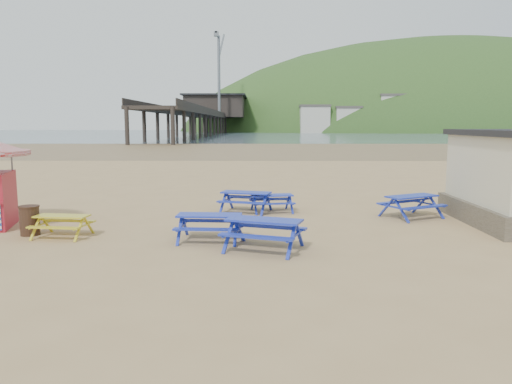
{
  "coord_description": "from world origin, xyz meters",
  "views": [
    {
      "loc": [
        -0.12,
        -15.6,
        3.33
      ],
      "look_at": [
        -0.29,
        1.5,
        1.0
      ],
      "focal_mm": 35.0,
      "sensor_mm": 36.0,
      "label": 1
    }
  ],
  "objects_px": {
    "picnic_table_yellow": "(62,226)",
    "litter_bin": "(30,220)",
    "picnic_table_blue_a": "(246,202)",
    "picnic_table_blue_b": "(272,203)"
  },
  "relations": [
    {
      "from": "picnic_table_blue_a",
      "to": "litter_bin",
      "type": "xyz_separation_m",
      "value": [
        -6.42,
        -4.07,
        0.07
      ]
    },
    {
      "from": "picnic_table_yellow",
      "to": "picnic_table_blue_a",
      "type": "bearing_deg",
      "value": 45.39
    },
    {
      "from": "picnic_table_blue_b",
      "to": "litter_bin",
      "type": "bearing_deg",
      "value": -160.34
    },
    {
      "from": "picnic_table_yellow",
      "to": "litter_bin",
      "type": "height_order",
      "value": "litter_bin"
    },
    {
      "from": "picnic_table_blue_a",
      "to": "picnic_table_yellow",
      "type": "bearing_deg",
      "value": -125.16
    },
    {
      "from": "picnic_table_blue_a",
      "to": "litter_bin",
      "type": "height_order",
      "value": "litter_bin"
    },
    {
      "from": "picnic_table_blue_a",
      "to": "picnic_table_blue_b",
      "type": "distance_m",
      "value": 0.99
    },
    {
      "from": "litter_bin",
      "to": "picnic_table_yellow",
      "type": "bearing_deg",
      "value": -12.66
    },
    {
      "from": "picnic_table_yellow",
      "to": "litter_bin",
      "type": "xyz_separation_m",
      "value": [
        -1.08,
        0.24,
        0.13
      ]
    },
    {
      "from": "picnic_table_blue_b",
      "to": "picnic_table_yellow",
      "type": "distance_m",
      "value": 7.67
    }
  ]
}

